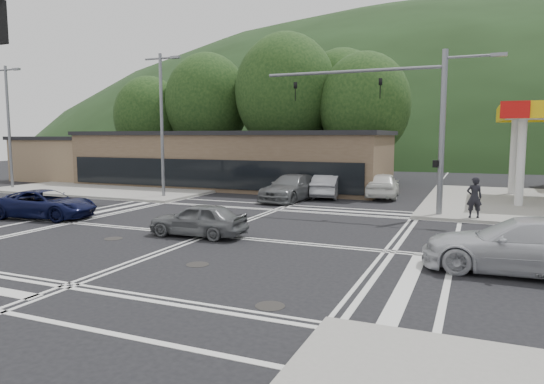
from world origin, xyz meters
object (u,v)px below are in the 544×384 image
at_px(car_silver_east, 524,246).
at_px(car_queue_a, 328,186).
at_px(pedestrian, 474,197).
at_px(car_queue_b, 383,185).
at_px(car_blue_west, 46,204).
at_px(car_northbound, 292,188).
at_px(car_grey_center, 198,220).

xyz_separation_m(car_silver_east, car_queue_a, (-10.15, 14.68, -0.07)).
distance_m(car_queue_a, pedestrian, 10.54).
bearing_deg(car_queue_b, car_queue_a, 13.27).
xyz_separation_m(car_blue_west, pedestrian, (19.01, 7.16, 0.43)).
relative_size(car_silver_east, car_northbound, 1.02).
xyz_separation_m(car_blue_west, car_queue_a, (10.25, 13.00, 0.06)).
xyz_separation_m(car_queue_a, pedestrian, (8.76, -5.84, 0.37)).
bearing_deg(car_silver_east, car_blue_west, -94.73).
height_order(car_silver_east, car_northbound, car_silver_east).
height_order(car_blue_west, car_grey_center, car_blue_west).
bearing_deg(car_silver_east, car_queue_b, -156.65).
height_order(car_grey_center, car_silver_east, car_silver_east).
relative_size(car_blue_west, pedestrian, 2.56).
xyz_separation_m(car_silver_east, car_northbound, (-11.74, 12.33, -0.02)).
distance_m(car_blue_west, car_queue_b, 19.60).
bearing_deg(car_queue_a, car_silver_east, 117.15).
bearing_deg(car_blue_west, car_queue_a, -46.66).
bearing_deg(car_blue_west, pedestrian, -77.76).
bearing_deg(car_northbound, car_grey_center, -80.07).
relative_size(car_silver_east, car_queue_b, 1.16).
bearing_deg(car_silver_east, car_northbound, -136.44).
bearing_deg(car_grey_center, car_silver_east, 83.80).
bearing_deg(car_grey_center, car_queue_a, 173.10).
bearing_deg(car_northbound, car_queue_b, 43.63).
xyz_separation_m(car_queue_b, car_northbound, (-4.90, -3.49, -0.03)).
distance_m(car_blue_west, car_grey_center, 9.05).
height_order(car_silver_east, pedestrian, pedestrian).
xyz_separation_m(car_queue_a, car_northbound, (-1.59, -2.34, 0.05)).
relative_size(car_queue_b, pedestrian, 2.51).
bearing_deg(car_northbound, car_silver_east, -38.28).
height_order(car_queue_a, pedestrian, pedestrian).
bearing_deg(pedestrian, car_queue_b, -66.90).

